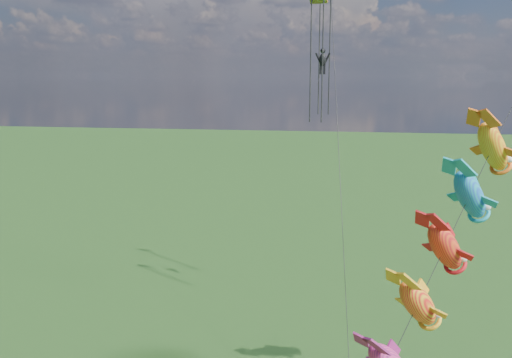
# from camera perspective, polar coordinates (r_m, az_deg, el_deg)

# --- Properties ---
(fish_windsock_rig) EXTENTS (9.57, 12.91, 15.82)m
(fish_windsock_rig) POSITION_cam_1_polar(r_m,az_deg,el_deg) (22.38, 17.16, -9.16)
(fish_windsock_rig) COLOR brown
(fish_windsock_rig) RESTS_ON ground
(parafoil_rig) EXTENTS (3.47, 17.31, 25.13)m
(parafoil_rig) POSITION_cam_1_polar(r_m,az_deg,el_deg) (35.21, 6.77, 12.59)
(parafoil_rig) COLOR brown
(parafoil_rig) RESTS_ON ground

